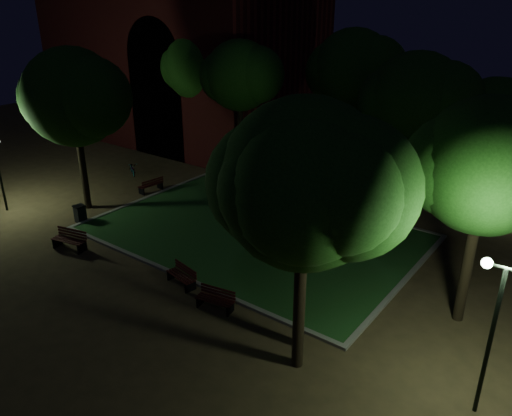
% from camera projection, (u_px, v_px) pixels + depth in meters
% --- Properties ---
extents(ground, '(80.00, 80.00, 0.00)m').
position_uv_depth(ground, '(227.00, 249.00, 22.84)').
color(ground, '#493A23').
extents(lawn, '(15.00, 10.00, 0.08)m').
position_uv_depth(lawn, '(253.00, 233.00, 24.30)').
color(lawn, '#214F1F').
rests_on(lawn, ground).
extents(lawn_kerb, '(15.40, 10.40, 0.12)m').
position_uv_depth(lawn_kerb, '(253.00, 232.00, 24.29)').
color(lawn_kerb, slate).
rests_on(lawn_kerb, ground).
extents(monument, '(1.40, 1.40, 3.20)m').
position_uv_depth(monument, '(253.00, 216.00, 23.94)').
color(monument, gray).
rests_on(monument, lawn).
extents(building_main, '(20.00, 12.00, 15.00)m').
position_uv_depth(building_main, '(182.00, 42.00, 38.83)').
color(building_main, '#571816').
rests_on(building_main, ground).
extents(tree_west, '(6.10, 4.98, 8.49)m').
position_uv_depth(tree_west, '(74.00, 98.00, 24.88)').
color(tree_west, black).
rests_on(tree_west, ground).
extents(tree_north_wl, '(5.05, 4.12, 8.48)m').
position_uv_depth(tree_north_wl, '(241.00, 76.00, 28.91)').
color(tree_north_wl, black).
rests_on(tree_north_wl, ground).
extents(tree_north_er, '(5.77, 4.71, 8.43)m').
position_uv_depth(tree_north_er, '(418.00, 102.00, 23.44)').
color(tree_north_er, black).
rests_on(tree_north_er, ground).
extents(tree_ne, '(5.63, 4.59, 7.33)m').
position_uv_depth(tree_ne, '(495.00, 127.00, 23.29)').
color(tree_ne, black).
rests_on(tree_ne, ground).
extents(tree_east, '(5.45, 4.45, 7.98)m').
position_uv_depth(tree_east, '(490.00, 167.00, 15.59)').
color(tree_east, black).
rests_on(tree_east, ground).
extents(tree_se, '(5.05, 4.12, 7.93)m').
position_uv_depth(tree_se, '(307.00, 191.00, 13.34)').
color(tree_se, black).
rests_on(tree_se, ground).
extents(tree_nw, '(5.97, 4.87, 8.84)m').
position_uv_depth(tree_nw, '(203.00, 66.00, 32.83)').
color(tree_nw, black).
rests_on(tree_nw, ground).
extents(tree_far_north, '(6.10, 4.98, 9.04)m').
position_uv_depth(tree_far_north, '(355.00, 71.00, 29.80)').
color(tree_far_north, black).
rests_on(tree_far_north, ground).
extents(tree_extra, '(6.27, 5.12, 8.24)m').
position_uv_depth(tree_extra, '(307.00, 185.00, 14.28)').
color(tree_extra, black).
rests_on(tree_extra, ground).
extents(lamppost_se, '(1.18, 0.28, 4.69)m').
position_uv_depth(lamppost_se, '(496.00, 313.00, 12.67)').
color(lamppost_se, black).
rests_on(lamppost_se, ground).
extents(lamppost_nw, '(1.18, 0.28, 4.57)m').
position_uv_depth(lamppost_nw, '(186.00, 106.00, 36.78)').
color(lamppost_nw, black).
rests_on(lamppost_nw, ground).
extents(bench_near_left, '(1.53, 0.79, 0.80)m').
position_uv_depth(bench_near_left, '(182.00, 276.00, 19.89)').
color(bench_near_left, black).
rests_on(bench_near_left, ground).
extents(bench_near_right, '(1.53, 0.76, 0.80)m').
position_uv_depth(bench_near_right, '(216.00, 300.00, 18.35)').
color(bench_near_right, black).
rests_on(bench_near_right, ground).
extents(bench_west_near, '(1.74, 0.94, 0.91)m').
position_uv_depth(bench_west_near, '(70.00, 240.00, 22.71)').
color(bench_west_near, black).
rests_on(bench_west_near, ground).
extents(bench_left_side, '(0.68, 1.56, 0.83)m').
position_uv_depth(bench_left_side, '(151.00, 185.00, 29.34)').
color(bench_left_side, black).
rests_on(bench_left_side, ground).
extents(bench_far_side, '(1.79, 1.13, 0.93)m').
position_uv_depth(bench_far_side, '(359.00, 202.00, 26.85)').
color(bench_far_side, black).
rests_on(bench_far_side, ground).
extents(trash_bin, '(0.56, 0.56, 0.89)m').
position_uv_depth(trash_bin, '(80.00, 214.00, 25.41)').
color(trash_bin, black).
rests_on(trash_bin, ground).
extents(bicycle, '(1.64, 1.30, 0.83)m').
position_uv_depth(bicycle, '(132.00, 168.00, 32.16)').
color(bicycle, black).
rests_on(bicycle, ground).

